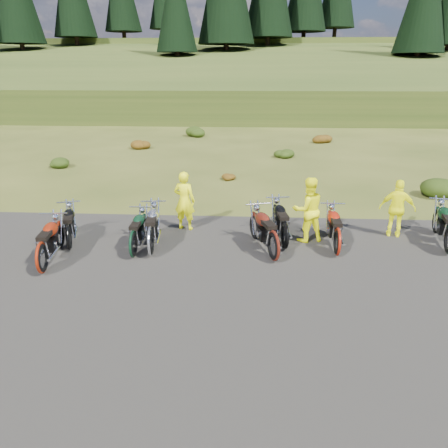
# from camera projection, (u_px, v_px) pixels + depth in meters

# --- Properties ---
(ground) EXTENTS (300.00, 300.00, 0.00)m
(ground) POSITION_uv_depth(u_px,v_px,m) (223.00, 268.00, 11.13)
(ground) COLOR #364115
(ground) RESTS_ON ground
(gravel_pad) EXTENTS (20.00, 12.00, 0.04)m
(gravel_pad) POSITION_uv_depth(u_px,v_px,m) (218.00, 309.00, 9.25)
(gravel_pad) COLOR black
(gravel_pad) RESTS_ON ground
(hill_slope) EXTENTS (300.00, 45.97, 9.37)m
(hill_slope) POSITION_uv_depth(u_px,v_px,m) (246.00, 105.00, 58.07)
(hill_slope) COLOR #2C3D14
(hill_slope) RESTS_ON ground
(hill_plateau) EXTENTS (300.00, 90.00, 9.17)m
(hill_plateau) POSITION_uv_depth(u_px,v_px,m) (249.00, 86.00, 114.39)
(hill_plateau) COLOR #2C3D14
(hill_plateau) RESTS_ON ground
(conifer_21) EXTENTS (5.28, 5.28, 14.00)m
(conifer_21) POSITION_uv_depth(u_px,v_px,m) (176.00, 1.00, 54.29)
(conifer_21) COLOR black
(conifer_21) RESTS_ON ground
(shrub_1) EXTENTS (1.03, 1.03, 0.61)m
(shrub_1) POSITION_uv_depth(u_px,v_px,m) (58.00, 161.00, 22.14)
(shrub_1) COLOR #1F330C
(shrub_1) RESTS_ON ground
(shrub_2) EXTENTS (1.30, 1.30, 0.77)m
(shrub_2) POSITION_uv_depth(u_px,v_px,m) (140.00, 143.00, 26.93)
(shrub_2) COLOR #642E0C
(shrub_2) RESTS_ON ground
(shrub_3) EXTENTS (1.56, 1.56, 0.92)m
(shrub_3) POSITION_uv_depth(u_px,v_px,m) (196.00, 130.00, 31.71)
(shrub_3) COLOR #1F330C
(shrub_3) RESTS_ON ground
(shrub_4) EXTENTS (0.77, 0.77, 0.45)m
(shrub_4) POSITION_uv_depth(u_px,v_px,m) (227.00, 175.00, 19.71)
(shrub_4) COLOR #642E0C
(shrub_4) RESTS_ON ground
(shrub_5) EXTENTS (1.03, 1.03, 0.61)m
(shrub_5) POSITION_uv_depth(u_px,v_px,m) (283.00, 152.00, 24.50)
(shrub_5) COLOR #1F330C
(shrub_5) RESTS_ON ground
(shrub_6) EXTENTS (1.30, 1.30, 0.77)m
(shrub_6) POSITION_uv_depth(u_px,v_px,m) (321.00, 137.00, 29.28)
(shrub_6) COLOR #642E0C
(shrub_6) RESTS_ON ground
(shrub_7) EXTENTS (1.56, 1.56, 0.92)m
(shrub_7) POSITION_uv_depth(u_px,v_px,m) (444.00, 185.00, 17.17)
(shrub_7) COLOR #1F330C
(shrub_7) RESTS_ON ground
(motorcycle_0) EXTENTS (1.30, 2.18, 1.08)m
(motorcycle_0) POSITION_uv_depth(u_px,v_px,m) (70.00, 250.00, 12.22)
(motorcycle_0) COLOR black
(motorcycle_0) RESTS_ON ground
(motorcycle_1) EXTENTS (1.03, 2.32, 1.17)m
(motorcycle_1) POSITION_uv_depth(u_px,v_px,m) (44.00, 273.00, 10.84)
(motorcycle_1) COLOR maroon
(motorcycle_1) RESTS_ON ground
(motorcycle_2) EXTENTS (0.73, 2.07, 1.08)m
(motorcycle_2) POSITION_uv_depth(u_px,v_px,m) (134.00, 258.00, 11.73)
(motorcycle_2) COLOR black
(motorcycle_2) RESTS_ON ground
(motorcycle_3) EXTENTS (1.00, 2.34, 1.19)m
(motorcycle_3) POSITION_uv_depth(u_px,v_px,m) (151.00, 256.00, 11.82)
(motorcycle_3) COLOR #B0B0B5
(motorcycle_3) RESTS_ON ground
(motorcycle_4) EXTENTS (1.45, 2.44, 1.21)m
(motorcycle_4) POSITION_uv_depth(u_px,v_px,m) (273.00, 261.00, 11.52)
(motorcycle_4) COLOR #56180E
(motorcycle_4) RESTS_ON ground
(motorcycle_5) EXTENTS (1.02, 2.30, 1.17)m
(motorcycle_5) POSITION_uv_depth(u_px,v_px,m) (284.00, 249.00, 12.28)
(motorcycle_5) COLOR black
(motorcycle_5) RESTS_ON ground
(motorcycle_6) EXTENTS (0.76, 2.17, 1.13)m
(motorcycle_6) POSITION_uv_depth(u_px,v_px,m) (336.00, 256.00, 11.85)
(motorcycle_6) COLOR #9C1C0B
(motorcycle_6) RESTS_ON ground
(motorcycle_7) EXTENTS (1.15, 2.42, 1.21)m
(motorcycle_7) POSITION_uv_depth(u_px,v_px,m) (447.00, 254.00, 11.97)
(motorcycle_7) COLOR black
(motorcycle_7) RESTS_ON ground
(person_middle) EXTENTS (0.76, 0.59, 1.84)m
(person_middle) POSITION_uv_depth(u_px,v_px,m) (184.00, 202.00, 13.44)
(person_middle) COLOR #F6F80D
(person_middle) RESTS_ON ground
(person_right_a) EXTENTS (1.09, 0.95, 1.89)m
(person_right_a) POSITION_uv_depth(u_px,v_px,m) (308.00, 211.00, 12.51)
(person_right_a) COLOR #F6F80D
(person_right_a) RESTS_ON ground
(person_right_b) EXTENTS (1.09, 0.68, 1.73)m
(person_right_b) POSITION_uv_depth(u_px,v_px,m) (397.00, 209.00, 12.88)
(person_right_b) COLOR #F6F80D
(person_right_b) RESTS_ON ground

